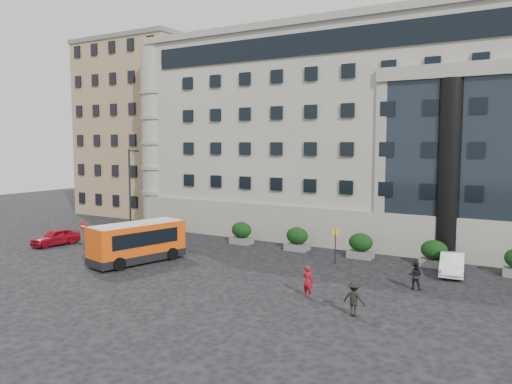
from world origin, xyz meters
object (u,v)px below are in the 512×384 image
street_lamp (130,192)px  no_entry_sign (84,231)px  hedge_a (242,233)px  parked_car_d (206,220)px  hedge_c (361,245)px  pedestrian_b (415,276)px  hedge_b (297,239)px  parked_car_a (56,237)px  red_truck (231,206)px  white_taxi (452,264)px  minibus (137,241)px  pedestrian_a (308,281)px  parked_car_c (158,231)px  hedge_d (434,253)px  bus_stop_sign (335,240)px  parked_car_b (135,232)px  pedestrian_c (354,298)px

street_lamp → no_entry_sign: size_ratio=3.45×
hedge_a → parked_car_d: hedge_a is taller
hedge_c → pedestrian_b: hedge_c is taller
hedge_b → parked_car_a: bearing=-155.2°
red_truck → pedestrian_b: red_truck is taller
street_lamp → white_taxi: street_lamp is taller
parked_car_a → pedestrian_b: pedestrian_b is taller
no_entry_sign → parked_car_a: size_ratio=0.58×
minibus → white_taxi: minibus is taller
street_lamp → pedestrian_a: bearing=-17.1°
pedestrian_a → parked_car_c: bearing=-14.6°
minibus → pedestrian_a: bearing=8.9°
hedge_d → hedge_c: bearing=180.0°
pedestrian_b → street_lamp: bearing=-6.6°
bus_stop_sign → white_taxi: bearing=9.8°
minibus → pedestrian_b: minibus is taller
hedge_b → street_lamp: (-13.14, -4.80, 3.44)m
hedge_c → red_truck: (-18.51, 10.62, 0.64)m
hedge_d → no_entry_sign: (-24.60, -8.84, 0.72)m
bus_stop_sign → pedestrian_b: (6.25, -3.36, -0.91)m
no_entry_sign → white_taxi: no_entry_sign is taller
hedge_c → parked_car_b: hedge_c is taller
hedge_c → hedge_d: 5.20m
hedge_a → pedestrian_c: size_ratio=1.06×
parked_car_c → pedestrian_a: (18.91, -9.04, 0.25)m
white_taxi → parked_car_b: bearing=176.5°
parked_car_c → white_taxi: bearing=-6.1°
no_entry_sign → pedestrian_c: size_ratio=1.33×
hedge_d → red_truck: 25.98m
minibus → red_truck: red_truck is taller
hedge_a → bus_stop_sign: bus_stop_sign is taller
parked_car_b → street_lamp: bearing=-53.1°
bus_stop_sign → parked_car_b: 18.39m
white_taxi → pedestrian_b: 4.83m
hedge_d → parked_car_b: (-24.45, -3.38, -0.19)m
no_entry_sign → parked_car_d: no_entry_sign is taller
hedge_c → pedestrian_c: size_ratio=1.06×
white_taxi → minibus: bearing=-165.9°
pedestrian_b → white_taxi: bearing=-108.6°
hedge_a → parked_car_a: bearing=-147.1°
parked_car_d → hedge_c: bearing=-7.1°
minibus → red_truck: size_ratio=1.17×
hedge_d → parked_car_c: (-23.52, -1.58, -0.29)m
hedge_c → pedestrian_a: size_ratio=1.04×
no_entry_sign → minibus: size_ratio=0.32×
parked_car_b → white_taxi: size_ratio=1.08×
street_lamp → minibus: bearing=-42.0°
no_entry_sign → white_taxi: (26.02, 7.34, -0.97)m
parked_car_b → pedestrian_b: size_ratio=2.75×
white_taxi → pedestrian_b: pedestrian_b is taller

